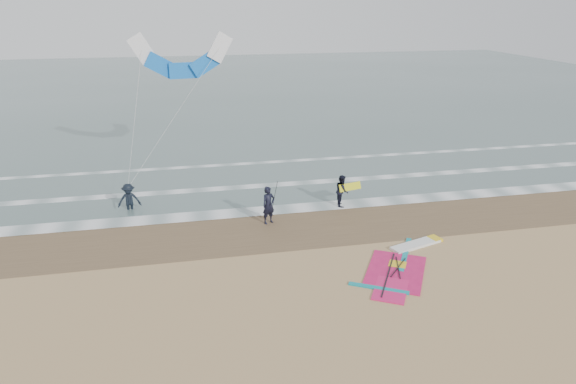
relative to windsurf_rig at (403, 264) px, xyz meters
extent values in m
plane|color=tan|center=(-2.68, -1.40, -0.03)|extent=(120.00, 120.00, 0.00)
cube|color=#47605E|center=(-2.68, 46.60, -0.02)|extent=(120.00, 80.00, 0.02)
cube|color=brown|center=(-2.68, 4.60, -0.03)|extent=(120.00, 5.00, 0.01)
cube|color=white|center=(-2.68, 6.80, 0.00)|extent=(120.00, 1.20, 0.02)
cube|color=white|center=(-2.68, 10.60, 0.00)|extent=(120.00, 0.70, 0.02)
cube|color=white|center=(-2.68, 15.10, 0.00)|extent=(120.00, 0.50, 0.01)
cube|color=white|center=(1.27, 1.50, 0.03)|extent=(2.56, 1.36, 0.12)
cube|color=yellow|center=(2.37, 1.84, 0.03)|extent=(0.61, 0.71, 0.13)
cube|color=#D81B5F|center=(-0.53, -0.50, -0.01)|extent=(3.50, 3.86, 0.04)
cube|color=#D81B5F|center=(-1.27, -1.80, -0.01)|extent=(1.94, 2.15, 0.05)
cube|color=#0C8C99|center=(0.47, 0.80, -0.01)|extent=(1.79, 2.88, 0.05)
cube|color=#0C8C99|center=(-1.67, -1.60, -0.01)|extent=(2.10, 1.34, 0.05)
cube|color=yellow|center=(-0.23, 0.00, -0.01)|extent=(0.90, 0.87, 0.05)
cylinder|color=black|center=(-0.93, -0.70, 0.02)|extent=(1.85, 3.14, 0.06)
cylinder|color=black|center=(-0.33, -0.30, 0.04)|extent=(1.23, 1.36, 0.04)
cylinder|color=black|center=(-0.33, -0.30, 0.04)|extent=(0.59, 1.72, 0.04)
imported|color=black|center=(-4.72, 5.29, 0.91)|extent=(0.81, 0.70, 1.88)
imported|color=black|center=(-0.54, 6.74, 0.81)|extent=(0.77, 0.92, 1.69)
imported|color=black|center=(-11.52, 8.36, 0.87)|extent=(1.21, 0.74, 1.81)
cylinder|color=black|center=(-4.42, 5.29, 1.34)|extent=(0.17, 0.86, 1.82)
cube|color=yellow|center=(-0.14, 6.64, 1.04)|extent=(1.30, 0.51, 0.39)
cube|color=white|center=(-10.47, 13.36, 7.66)|extent=(1.58, 0.35, 1.83)
cube|color=blue|center=(-9.55, 13.36, 6.74)|extent=(1.82, 0.38, 1.59)
cube|color=blue|center=(-8.29, 13.36, 6.40)|extent=(1.58, 0.34, 0.92)
cube|color=blue|center=(-7.03, 13.36, 6.74)|extent=(1.82, 0.38, 1.59)
cube|color=white|center=(-6.10, 13.36, 7.66)|extent=(1.58, 0.35, 1.83)
cylinder|color=beige|center=(-11.00, 10.86, 4.42)|extent=(1.06, 5.01, 6.49)
cylinder|color=beige|center=(-8.81, 10.86, 4.42)|extent=(5.43, 5.02, 6.49)
camera|label=1|loc=(-8.49, -17.46, 10.27)|focal=32.00mm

